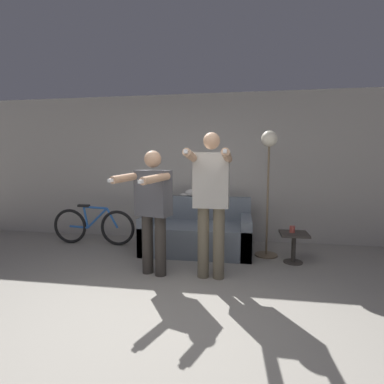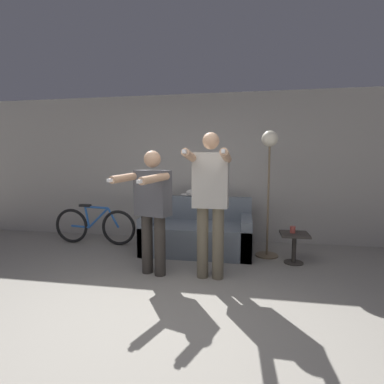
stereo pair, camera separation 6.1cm
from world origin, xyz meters
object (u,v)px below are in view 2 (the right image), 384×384
Objects in this scene: person_right at (210,195)px; person_left at (152,204)px; floor_lamp at (269,161)px; bicycle at (95,226)px; side_table at (294,242)px; cat at (196,192)px; cup at (293,230)px; couch at (198,234)px.

person_left is at bearing -178.36° from person_right.
floor_lamp is at bearing 54.88° from person_right.
bicycle is at bearing 176.87° from floor_lamp.
floor_lamp reaches higher than side_table.
cat is at bearing 107.25° from person_right.
cup is at bearing -24.95° from cat.
cat reaches higher than side_table.
floor_lamp is 4.37× the size of side_table.
side_table is (1.82, 0.74, -0.59)m from person_left.
side_table is 0.29× the size of bicycle.
bicycle is at bearing 157.89° from person_left.
cup is at bearing -7.16° from bicycle.
cat is at bearing 158.99° from floor_lamp.
person_right is at bearing -145.87° from side_table.
cup is (1.80, 0.76, -0.42)m from person_left.
person_left is 1.91m from bicycle.
floor_lamp is 19.66× the size of cup.
bicycle is at bearing 172.60° from side_table.
person_left is 0.74m from person_right.
side_table is at bearing -25.11° from cat.
person_right is 1.51m from cat.
cat is 0.30× the size of bicycle.
bicycle is (-2.13, 1.16, -0.70)m from person_right.
side_table is 3.25m from bicycle.
couch reaches higher than bicycle.
couch is 3.90× the size of side_table.
side_table is at bearing 39.73° from person_left.
cat reaches higher than couch.
couch is at bearing -75.87° from cat.
bicycle is (-1.72, -0.29, -0.58)m from cat.
cat reaches higher than bicycle.
floor_lamp is (1.15, -0.44, 0.53)m from cat.
side_table is at bearing 35.67° from person_right.
couch is 1.57m from floor_lamp.
person_left is at bearing -102.40° from cat.
cup is 3.23m from bicycle.
person_left is 3.48× the size of cat.
floor_lamp is at bearing 51.83° from person_left.
bicycle is (-1.82, 0.08, 0.04)m from couch.
couch is 1.07× the size of person_left.
couch is at bearing 166.47° from side_table.
side_table is (1.50, -0.70, -0.60)m from cat.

